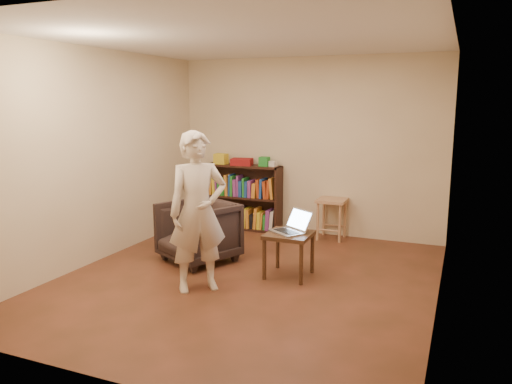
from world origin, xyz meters
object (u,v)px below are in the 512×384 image
at_px(stool, 332,207).
at_px(armchair, 198,232).
at_px(bookshelf, 244,201).
at_px(side_table, 289,240).
at_px(laptop, 291,227).
at_px(person, 198,212).

relative_size(stool, armchair, 0.71).
xyz_separation_m(bookshelf, side_table, (1.36, -1.79, -0.02)).
distance_m(armchair, side_table, 1.22).
bearing_deg(armchair, bookshelf, 120.47).
bearing_deg(side_table, stool, 88.18).
xyz_separation_m(bookshelf, armchair, (0.15, -1.71, -0.06)).
bearing_deg(armchair, laptop, 24.12).
bearing_deg(side_table, bookshelf, 127.33).
distance_m(bookshelf, person, 2.64).
height_order(armchair, side_table, armchair).
height_order(laptop, person, person).
bearing_deg(laptop, side_table, -68.59).
distance_m(stool, laptop, 1.68).
bearing_deg(person, laptop, 4.10).
bearing_deg(stool, bookshelf, 177.42).
xyz_separation_m(stool, laptop, (-0.04, -1.67, 0.09)).
bearing_deg(person, side_table, 2.66).
height_order(armchair, laptop, same).
relative_size(bookshelf, side_table, 2.38).
xyz_separation_m(stool, person, (-0.80, -2.48, 0.36)).
distance_m(stool, person, 2.63).
distance_m(bookshelf, armchair, 1.72).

